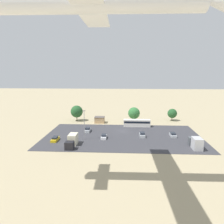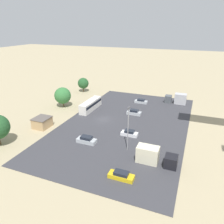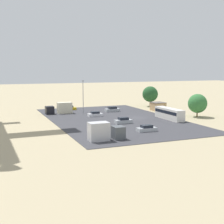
% 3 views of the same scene
% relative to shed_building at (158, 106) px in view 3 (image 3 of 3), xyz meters
% --- Properties ---
extents(ground_plane, '(400.00, 400.00, 0.00)m').
position_rel_shed_building_xyz_m(ground_plane, '(-10.57, 13.34, -1.39)').
color(ground_plane, tan).
extents(parking_lot_surface, '(55.98, 32.95, 0.08)m').
position_rel_shed_building_xyz_m(parking_lot_surface, '(-10.57, 20.24, -1.35)').
color(parking_lot_surface, '#38383D').
rests_on(parking_lot_surface, ground).
extents(shed_building, '(4.54, 4.06, 2.76)m').
position_rel_shed_building_xyz_m(shed_building, '(0.00, 0.00, 0.00)').
color(shed_building, tan).
rests_on(shed_building, ground).
extents(bus, '(11.20, 2.59, 3.01)m').
position_rel_shed_building_xyz_m(bus, '(-16.52, 6.19, 0.31)').
color(bus, silver).
rests_on(bus, ground).
extents(parked_car_0, '(1.94, 4.63, 1.62)m').
position_rel_shed_building_xyz_m(parked_car_0, '(3.02, 15.03, -0.63)').
color(parked_car_0, '#ADB2B7').
rests_on(parked_car_0, ground).
extents(parked_car_1, '(1.81, 4.17, 1.42)m').
position_rel_shed_building_xyz_m(parked_car_1, '(-4.09, 23.30, -0.72)').
color(parked_car_1, silver).
rests_on(parked_car_1, ground).
extents(parked_car_2, '(1.87, 4.42, 1.42)m').
position_rel_shed_building_xyz_m(parked_car_2, '(-28.70, 19.78, -0.72)').
color(parked_car_2, '#ADB2B7').
rests_on(parked_car_2, ground).
extents(parked_car_3, '(1.78, 4.69, 1.42)m').
position_rel_shed_building_xyz_m(parked_car_3, '(12.11, 26.89, -0.72)').
color(parked_car_3, gold).
rests_on(parked_car_3, ground).
extents(parked_car_4, '(1.90, 4.37, 1.57)m').
position_rel_shed_building_xyz_m(parked_car_4, '(-17.69, 20.49, -0.65)').
color(parked_car_4, '#ADB2B7').
rests_on(parked_car_4, ground).
extents(parked_truck_0, '(2.56, 8.01, 3.38)m').
position_rel_shed_building_xyz_m(parked_truck_0, '(5.22, 31.35, 0.24)').
color(parked_truck_0, black).
rests_on(parked_truck_0, ground).
extents(parked_truck_1, '(2.59, 7.13, 3.57)m').
position_rel_shed_building_xyz_m(parked_truck_1, '(-33.02, 31.46, 0.33)').
color(parked_truck_1, '#4C5156').
rests_on(parked_truck_1, ground).
extents(tree_apron_mid, '(5.46, 5.46, 6.61)m').
position_rel_shed_building_xyz_m(tree_apron_mid, '(-15.67, -3.70, 2.49)').
color(tree_apron_mid, brown).
rests_on(tree_apron_mid, ground).
extents(tree_apron_far, '(5.66, 5.66, 7.31)m').
position_rel_shed_building_xyz_m(tree_apron_far, '(11.14, -3.20, 3.08)').
color(tree_apron_far, brown).
rests_on(tree_apron_far, ground).
extents(light_pole_lot_centre, '(0.90, 0.28, 10.11)m').
position_rel_shed_building_xyz_m(light_pole_lot_centre, '(2.40, 24.90, 4.19)').
color(light_pole_lot_centre, gray).
rests_on(light_pole_lot_centre, ground).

